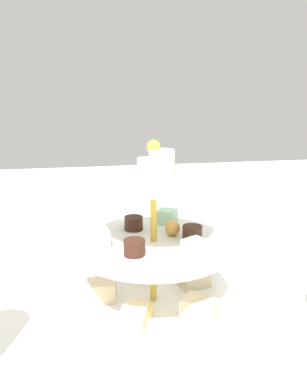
% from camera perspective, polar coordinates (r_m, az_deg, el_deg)
% --- Properties ---
extents(ground_plane, '(2.40, 2.40, 0.00)m').
position_cam_1_polar(ground_plane, '(0.63, -0.00, -16.42)').
color(ground_plane, silver).
extents(tiered_serving_stand, '(0.29, 0.29, 0.26)m').
position_cam_1_polar(tiered_serving_stand, '(0.60, 0.02, -9.68)').
color(tiered_serving_stand, white).
rests_on(tiered_serving_stand, ground_plane).
extents(butter_knife_left, '(0.09, 0.16, 0.00)m').
position_cam_1_polar(butter_knife_left, '(0.88, -14.31, -7.69)').
color(butter_knife_left, silver).
rests_on(butter_knife_left, ground_plane).
extents(water_glass_mid_back, '(0.06, 0.06, 0.09)m').
position_cam_1_polar(water_glass_mid_back, '(0.80, 11.70, -6.41)').
color(water_glass_mid_back, silver).
rests_on(water_glass_mid_back, ground_plane).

